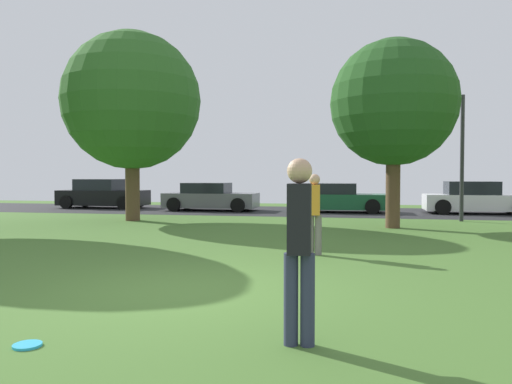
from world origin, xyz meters
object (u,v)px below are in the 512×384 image
(frisbee_disc, at_px, (27,345))
(street_lamp_post, at_px, (462,158))
(maple_tree_far, at_px, (132,101))
(person_thrower, at_px, (299,241))
(maple_tree_near, at_px, (394,103))
(person_catcher, at_px, (314,210))
(parked_car_grey, at_px, (210,198))
(parked_car_white, at_px, (475,199))
(parked_car_black, at_px, (103,195))
(parked_car_green, at_px, (337,199))

(frisbee_disc, xyz_separation_m, street_lamp_post, (6.76, 14.64, 2.24))
(maple_tree_far, relative_size, person_thrower, 3.77)
(maple_tree_near, height_order, street_lamp_post, maple_tree_near)
(person_catcher, height_order, parked_car_grey, person_catcher)
(parked_car_white, bearing_deg, parked_car_black, 179.09)
(person_thrower, bearing_deg, parked_car_white, -20.36)
(person_thrower, bearing_deg, maple_tree_far, 28.48)
(person_thrower, height_order, frisbee_disc, person_thrower)
(frisbee_disc, distance_m, parked_car_black, 21.02)
(maple_tree_near, distance_m, parked_car_white, 8.34)
(person_catcher, relative_size, parked_car_green, 0.40)
(maple_tree_near, relative_size, person_catcher, 3.51)
(maple_tree_far, height_order, parked_car_white, maple_tree_far)
(parked_car_green, bearing_deg, person_thrower, -88.94)
(maple_tree_far, bearing_deg, person_thrower, -58.24)
(maple_tree_near, height_order, person_catcher, maple_tree_near)
(maple_tree_near, height_order, parked_car_green, maple_tree_near)
(person_catcher, relative_size, frisbee_disc, 6.18)
(maple_tree_near, xyz_separation_m, street_lamp_post, (2.56, 2.80, -1.63))
(maple_tree_near, height_order, parked_car_white, maple_tree_near)
(person_catcher, bearing_deg, parked_car_green, 176.77)
(parked_car_white, bearing_deg, person_catcher, -115.16)
(parked_car_green, xyz_separation_m, street_lamp_post, (4.53, -3.59, 1.65))
(parked_car_white, relative_size, street_lamp_post, 0.95)
(parked_car_black, relative_size, street_lamp_post, 0.97)
(person_thrower, relative_size, parked_car_black, 0.41)
(maple_tree_far, relative_size, parked_car_black, 1.56)
(maple_tree_near, height_order, parked_car_black, maple_tree_near)
(maple_tree_far, xyz_separation_m, street_lamp_post, (11.65, 2.06, -2.07))
(parked_car_black, bearing_deg, maple_tree_far, -53.51)
(frisbee_disc, bearing_deg, parked_car_grey, 101.32)
(maple_tree_near, bearing_deg, person_thrower, -98.27)
(frisbee_disc, bearing_deg, person_catcher, 69.82)
(person_catcher, bearing_deg, maple_tree_far, -135.65)
(person_thrower, distance_m, parked_car_black, 21.82)
(person_catcher, height_order, parked_car_black, person_catcher)
(maple_tree_far, relative_size, parked_car_white, 1.59)
(maple_tree_near, distance_m, person_catcher, 6.77)
(frisbee_disc, distance_m, parked_car_green, 18.38)
(frisbee_disc, distance_m, street_lamp_post, 16.28)
(maple_tree_near, xyz_separation_m, parked_car_grey, (-7.81, 6.24, -3.27))
(parked_car_black, bearing_deg, maple_tree_near, -26.87)
(frisbee_disc, bearing_deg, person_thrower, 12.21)
(person_thrower, xyz_separation_m, parked_car_black, (-12.02, 18.21, -0.35))
(maple_tree_near, distance_m, parked_car_grey, 10.52)
(maple_tree_far, xyz_separation_m, parked_car_black, (-4.57, 6.18, -3.65))
(person_thrower, relative_size, parked_car_green, 0.43)
(maple_tree_near, xyz_separation_m, maple_tree_far, (-9.08, 0.74, 0.44))
(parked_car_green, height_order, parked_car_white, parked_car_white)
(person_thrower, xyz_separation_m, parked_car_grey, (-6.17, 17.53, -0.41))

